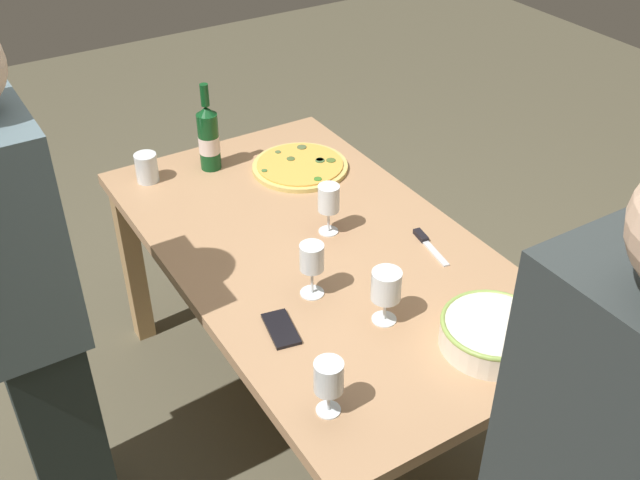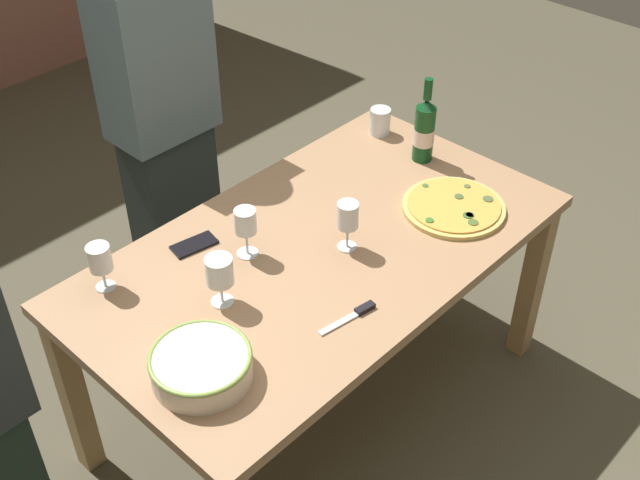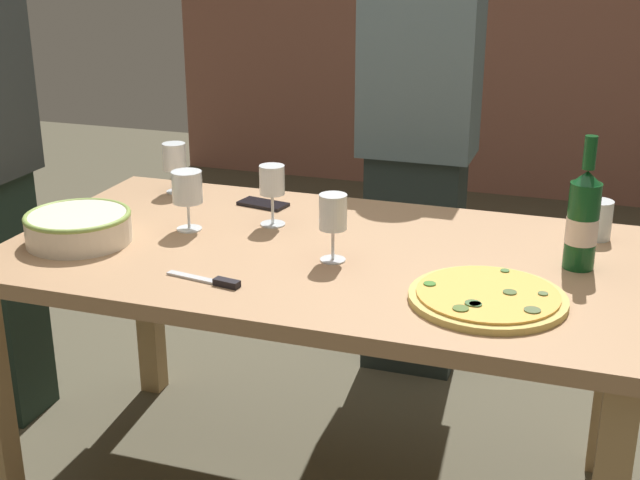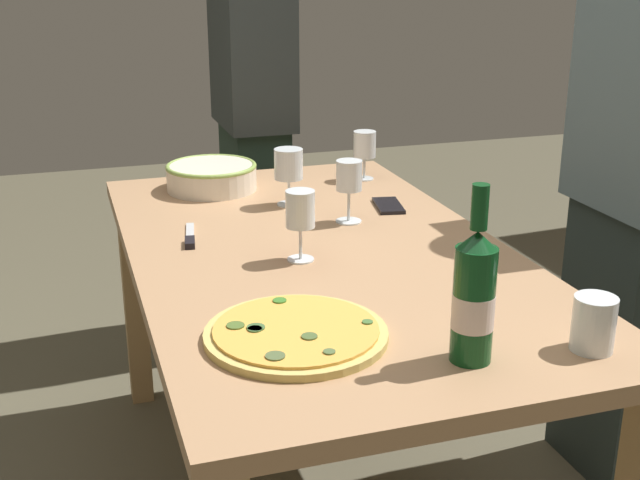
{
  "view_description": "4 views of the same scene",
  "coord_description": "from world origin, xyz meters",
  "px_view_note": "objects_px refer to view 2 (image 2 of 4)",
  "views": [
    {
      "loc": [
        -1.62,
        0.99,
        2.11
      ],
      "look_at": [
        0.0,
        0.0,
        0.77
      ],
      "focal_mm": 42.15,
      "sensor_mm": 36.0,
      "label": 1
    },
    {
      "loc": [
        -1.43,
        -1.35,
        2.35
      ],
      "look_at": [
        0.0,
        0.0,
        0.77
      ],
      "focal_mm": 44.79,
      "sensor_mm": 36.0,
      "label": 2
    },
    {
      "loc": [
        0.66,
        -1.96,
        1.53
      ],
      "look_at": [
        0.0,
        0.0,
        0.77
      ],
      "focal_mm": 48.64,
      "sensor_mm": 36.0,
      "label": 3
    },
    {
      "loc": [
        1.82,
        -0.58,
        1.44
      ],
      "look_at": [
        0.0,
        0.0,
        0.77
      ],
      "focal_mm": 46.9,
      "sensor_mm": 36.0,
      "label": 4
    }
  ],
  "objects_px": {
    "dining_table": "(320,268)",
    "serving_bowl": "(201,365)",
    "cup_amber": "(380,121)",
    "person_host": "(163,125)",
    "wine_glass_far_left": "(220,273)",
    "cell_phone": "(194,245)",
    "wine_glass_far_right": "(100,260)",
    "wine_glass_near_pizza": "(246,224)",
    "wine_glass_by_bottle": "(348,218)",
    "pizza_knife": "(355,314)",
    "wine_bottle": "(424,130)",
    "pizza": "(454,207)"
  },
  "relations": [
    {
      "from": "dining_table",
      "to": "serving_bowl",
      "type": "relative_size",
      "value": 5.84
    },
    {
      "from": "cup_amber",
      "to": "person_host",
      "type": "distance_m",
      "value": 0.82
    },
    {
      "from": "wine_glass_far_left",
      "to": "cup_amber",
      "type": "distance_m",
      "value": 1.09
    },
    {
      "from": "wine_glass_far_left",
      "to": "cell_phone",
      "type": "xyz_separation_m",
      "value": [
        0.11,
        0.26,
        -0.11
      ]
    },
    {
      "from": "wine_glass_far_left",
      "to": "person_host",
      "type": "distance_m",
      "value": 0.95
    },
    {
      "from": "dining_table",
      "to": "wine_glass_far_left",
      "type": "distance_m",
      "value": 0.44
    },
    {
      "from": "wine_glass_far_right",
      "to": "cell_phone",
      "type": "distance_m",
      "value": 0.33
    },
    {
      "from": "wine_glass_near_pizza",
      "to": "wine_glass_far_right",
      "type": "bearing_deg",
      "value": 153.99
    },
    {
      "from": "wine_glass_by_bottle",
      "to": "person_host",
      "type": "height_order",
      "value": "person_host"
    },
    {
      "from": "wine_glass_far_right",
      "to": "pizza_knife",
      "type": "xyz_separation_m",
      "value": [
        0.42,
        -0.62,
        -0.1
      ]
    },
    {
      "from": "cup_amber",
      "to": "wine_bottle",
      "type": "bearing_deg",
      "value": -97.88
    },
    {
      "from": "dining_table",
      "to": "wine_glass_far_left",
      "type": "bearing_deg",
      "value": 175.51
    },
    {
      "from": "wine_glass_far_left",
      "to": "wine_glass_far_right",
      "type": "relative_size",
      "value": 1.06
    },
    {
      "from": "wine_glass_near_pizza",
      "to": "wine_glass_far_left",
      "type": "bearing_deg",
      "value": -151.43
    },
    {
      "from": "wine_bottle",
      "to": "person_host",
      "type": "bearing_deg",
      "value": 125.95
    },
    {
      "from": "wine_glass_far_left",
      "to": "wine_glass_near_pizza",
      "type": "bearing_deg",
      "value": 28.57
    },
    {
      "from": "pizza",
      "to": "dining_table",
      "type": "bearing_deg",
      "value": 156.93
    },
    {
      "from": "wine_glass_near_pizza",
      "to": "pizza_knife",
      "type": "height_order",
      "value": "wine_glass_near_pizza"
    },
    {
      "from": "serving_bowl",
      "to": "cell_phone",
      "type": "relative_size",
      "value": 1.9
    },
    {
      "from": "wine_bottle",
      "to": "wine_glass_near_pizza",
      "type": "relative_size",
      "value": 1.92
    },
    {
      "from": "cup_amber",
      "to": "cell_phone",
      "type": "xyz_separation_m",
      "value": [
        -0.94,
        -0.02,
        -0.05
      ]
    },
    {
      "from": "pizza_knife",
      "to": "wine_glass_by_bottle",
      "type": "bearing_deg",
      "value": 45.84
    },
    {
      "from": "wine_bottle",
      "to": "cell_phone",
      "type": "bearing_deg",
      "value": 166.79
    },
    {
      "from": "serving_bowl",
      "to": "wine_glass_near_pizza",
      "type": "distance_m",
      "value": 0.52
    },
    {
      "from": "person_host",
      "to": "cup_amber",
      "type": "bearing_deg",
      "value": 51.11
    },
    {
      "from": "dining_table",
      "to": "serving_bowl",
      "type": "xyz_separation_m",
      "value": [
        -0.61,
        -0.15,
        0.14
      ]
    },
    {
      "from": "cup_amber",
      "to": "wine_glass_far_left",
      "type": "bearing_deg",
      "value": -165.1
    },
    {
      "from": "wine_glass_by_bottle",
      "to": "cup_amber",
      "type": "relative_size",
      "value": 1.64
    },
    {
      "from": "cup_amber",
      "to": "pizza_knife",
      "type": "relative_size",
      "value": 0.53
    },
    {
      "from": "cell_phone",
      "to": "person_host",
      "type": "bearing_deg",
      "value": 160.71
    },
    {
      "from": "pizza",
      "to": "wine_glass_far_left",
      "type": "height_order",
      "value": "wine_glass_far_left"
    },
    {
      "from": "pizza",
      "to": "wine_glass_near_pizza",
      "type": "distance_m",
      "value": 0.73
    },
    {
      "from": "dining_table",
      "to": "wine_glass_near_pizza",
      "type": "xyz_separation_m",
      "value": [
        -0.18,
        0.14,
        0.21
      ]
    },
    {
      "from": "wine_glass_near_pizza",
      "to": "dining_table",
      "type": "bearing_deg",
      "value": -37.13
    },
    {
      "from": "dining_table",
      "to": "serving_bowl",
      "type": "distance_m",
      "value": 0.64
    },
    {
      "from": "wine_glass_far_left",
      "to": "cup_amber",
      "type": "xyz_separation_m",
      "value": [
        1.05,
        0.28,
        -0.06
      ]
    },
    {
      "from": "wine_bottle",
      "to": "wine_glass_far_right",
      "type": "xyz_separation_m",
      "value": [
        -1.21,
        0.25,
        -0.02
      ]
    },
    {
      "from": "wine_glass_far_right",
      "to": "cup_amber",
      "type": "relative_size",
      "value": 1.49
    },
    {
      "from": "serving_bowl",
      "to": "person_host",
      "type": "distance_m",
      "value": 1.22
    },
    {
      "from": "dining_table",
      "to": "cell_phone",
      "type": "bearing_deg",
      "value": 133.33
    },
    {
      "from": "serving_bowl",
      "to": "wine_glass_far_left",
      "type": "xyz_separation_m",
      "value": [
        0.23,
        0.18,
        0.07
      ]
    },
    {
      "from": "dining_table",
      "to": "person_host",
      "type": "bearing_deg",
      "value": 86.11
    },
    {
      "from": "cup_amber",
      "to": "pizza_knife",
      "type": "height_order",
      "value": "cup_amber"
    },
    {
      "from": "wine_bottle",
      "to": "cup_amber",
      "type": "xyz_separation_m",
      "value": [
        0.03,
        0.23,
        -0.07
      ]
    },
    {
      "from": "wine_glass_far_left",
      "to": "person_host",
      "type": "xyz_separation_m",
      "value": [
        0.44,
        0.84,
        -0.04
      ]
    },
    {
      "from": "wine_glass_near_pizza",
      "to": "wine_glass_far_right",
      "type": "relative_size",
      "value": 1.09
    },
    {
      "from": "wine_glass_by_bottle",
      "to": "cup_amber",
      "type": "bearing_deg",
      "value": 31.67
    },
    {
      "from": "dining_table",
      "to": "wine_glass_near_pizza",
      "type": "relative_size",
      "value": 9.49
    },
    {
      "from": "cup_amber",
      "to": "cell_phone",
      "type": "height_order",
      "value": "cup_amber"
    },
    {
      "from": "wine_glass_near_pizza",
      "to": "wine_glass_by_bottle",
      "type": "relative_size",
      "value": 0.99
    }
  ]
}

